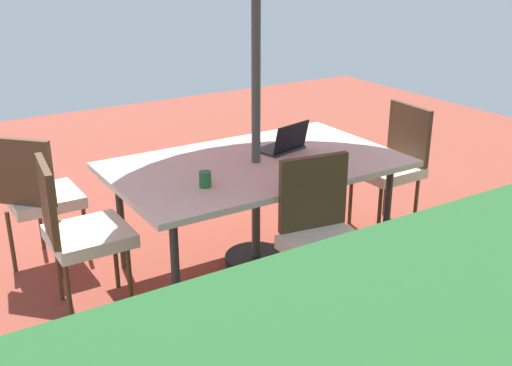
{
  "coord_description": "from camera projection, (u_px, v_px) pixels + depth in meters",
  "views": [
    {
      "loc": [
        2.08,
        3.31,
        2.11
      ],
      "look_at": [
        0.0,
        0.0,
        0.61
      ],
      "focal_mm": 43.34,
      "sensor_mm": 36.0,
      "label": 1
    }
  ],
  "objects": [
    {
      "name": "laptop",
      "position": [
        284.0,
        145.0,
        4.34
      ],
      "size": [
        0.37,
        0.31,
        0.21
      ],
      "rotation": [
        0.0,
        0.0,
        0.24
      ],
      "color": "#2D2D33",
      "rests_on": "dining_table"
    },
    {
      "name": "chair_north",
      "position": [
        325.0,
        233.0,
        3.59
      ],
      "size": [
        0.48,
        0.49,
        0.98
      ],
      "rotation": [
        0.0,
        0.0,
        3.0
      ],
      "color": "silver",
      "rests_on": "ground_plane"
    },
    {
      "name": "chair_west",
      "position": [
        392.0,
        161.0,
        4.8
      ],
      "size": [
        0.47,
        0.46,
        0.98
      ],
      "rotation": [
        0.0,
        0.0,
        1.51
      ],
      "color": "silver",
      "rests_on": "ground_plane"
    },
    {
      "name": "cup",
      "position": [
        205.0,
        179.0,
        3.69
      ],
      "size": [
        0.07,
        0.07,
        0.1
      ],
      "primitive_type": "cylinder",
      "color": "#286B33",
      "rests_on": "dining_table"
    },
    {
      "name": "chair_east",
      "position": [
        78.0,
        228.0,
        3.65
      ],
      "size": [
        0.48,
        0.47,
        0.98
      ],
      "rotation": [
        0.0,
        0.0,
        4.6
      ],
      "color": "silver",
      "rests_on": "ground_plane"
    },
    {
      "name": "ground_plane",
      "position": [
        256.0,
        264.0,
        4.41
      ],
      "size": [
        10.0,
        10.0,
        0.02
      ],
      "primitive_type": "cube",
      "color": "brown"
    },
    {
      "name": "dining_table",
      "position": [
        256.0,
        169.0,
        4.15
      ],
      "size": [
        1.93,
        1.17,
        0.76
      ],
      "color": "silver",
      "rests_on": "ground_plane"
    },
    {
      "name": "chair_southeast",
      "position": [
        38.0,
        193.0,
        4.17
      ],
      "size": [
        0.59,
        0.59,
        0.98
      ],
      "rotation": [
        0.0,
        0.0,
        5.48
      ],
      "color": "silver",
      "rests_on": "ground_plane"
    }
  ]
}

